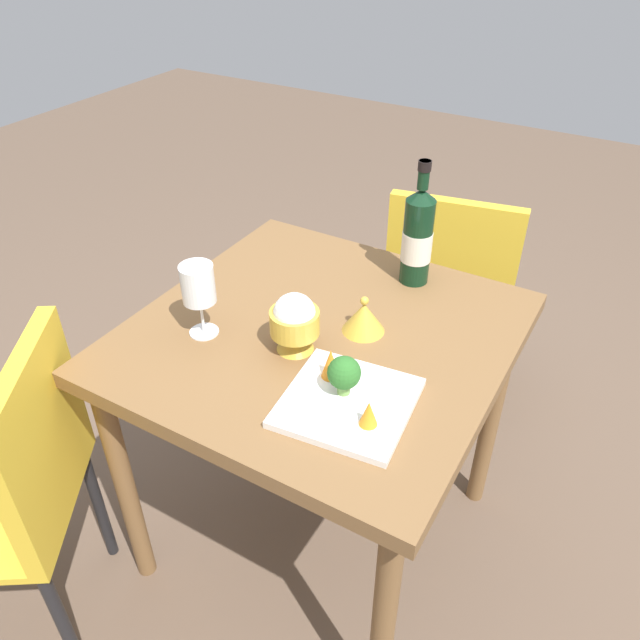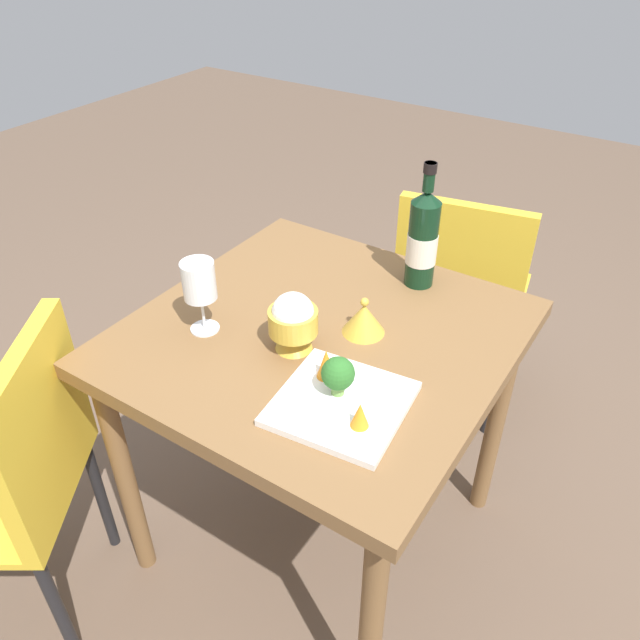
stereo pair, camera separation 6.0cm
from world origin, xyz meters
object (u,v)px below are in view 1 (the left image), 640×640
(chair_by_wall, at_px, (21,477))
(serving_plate, at_px, (348,403))
(broccoli_floret, at_px, (344,374))
(wine_glass, at_px, (198,286))
(carrot_garnish_left, at_px, (369,413))
(wine_bottle, at_px, (418,236))
(rice_bowl_lid, at_px, (364,317))
(carrot_garnish_right, at_px, (331,363))
(rice_bowl, at_px, (295,322))
(chair_near_window, at_px, (450,282))

(chair_by_wall, bearing_deg, serving_plate, -93.52)
(serving_plate, bearing_deg, broccoli_floret, -39.87)
(chair_by_wall, xyz_separation_m, wine_glass, (-0.22, -0.41, 0.35))
(carrot_garnish_left, bearing_deg, wine_bottle, -75.53)
(wine_bottle, distance_m, broccoli_floret, 0.50)
(rice_bowl_lid, relative_size, carrot_garnish_right, 1.45)
(carrot_garnish_right, bearing_deg, serving_plate, 145.30)
(serving_plate, xyz_separation_m, carrot_garnish_right, (0.07, -0.04, 0.04))
(chair_by_wall, xyz_separation_m, carrot_garnish_left, (-0.69, -0.32, 0.27))
(wine_bottle, relative_size, rice_bowl, 2.30)
(rice_bowl, height_order, carrot_garnish_left, rice_bowl)
(wine_bottle, relative_size, carrot_garnish_right, 4.73)
(rice_bowl, bearing_deg, broccoli_floret, 152.40)
(chair_by_wall, height_order, wine_glass, wine_glass)
(carrot_garnish_left, bearing_deg, chair_by_wall, 24.67)
(wine_bottle, bearing_deg, chair_near_window, -87.73)
(rice_bowl_lid, bearing_deg, chair_by_wall, 48.12)
(carrot_garnish_right, bearing_deg, wine_glass, -0.52)
(wine_bottle, xyz_separation_m, rice_bowl_lid, (0.01, 0.26, -0.09))
(rice_bowl_lid, xyz_separation_m, broccoli_floret, (-0.07, 0.23, 0.03))
(rice_bowl, height_order, rice_bowl_lid, rice_bowl)
(broccoli_floret, distance_m, carrot_garnish_right, 0.06)
(serving_plate, bearing_deg, rice_bowl_lid, -69.91)
(chair_near_window, height_order, chair_by_wall, same)
(chair_by_wall, relative_size, serving_plate, 3.09)
(rice_bowl, distance_m, rice_bowl_lid, 0.17)
(broccoli_floret, xyz_separation_m, carrot_garnish_right, (0.05, -0.03, -0.02))
(chair_by_wall, xyz_separation_m, carrot_garnish_right, (-0.56, -0.40, 0.27))
(serving_plate, distance_m, carrot_garnish_right, 0.09)
(chair_near_window, relative_size, wine_glass, 4.75)
(wine_glass, bearing_deg, carrot_garnish_left, 169.35)
(wine_bottle, distance_m, carrot_garnish_left, 0.57)
(chair_near_window, relative_size, chair_by_wall, 1.00)
(chair_near_window, bearing_deg, rice_bowl_lid, -100.21)
(chair_by_wall, distance_m, carrot_garnish_left, 0.81)
(chair_by_wall, bearing_deg, wine_glass, -61.98)
(wine_glass, bearing_deg, rice_bowl_lid, -148.41)
(serving_plate, height_order, carrot_garnish_left, carrot_garnish_left)
(chair_near_window, height_order, carrot_garnish_right, chair_near_window)
(wine_bottle, height_order, serving_plate, wine_bottle)
(rice_bowl, relative_size, carrot_garnish_right, 2.06)
(broccoli_floret, bearing_deg, rice_bowl, -27.60)
(chair_by_wall, distance_m, rice_bowl_lid, 0.85)
(rice_bowl_lid, height_order, broccoli_floret, broccoli_floret)
(chair_by_wall, distance_m, rice_bowl, 0.70)
(rice_bowl_lid, bearing_deg, carrot_garnish_right, 96.78)
(wine_bottle, relative_size, carrot_garnish_left, 5.89)
(chair_by_wall, xyz_separation_m, serving_plate, (-0.63, -0.36, 0.23))
(rice_bowl, height_order, carrot_garnish_right, rice_bowl)
(rice_bowl_lid, distance_m, serving_plate, 0.26)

